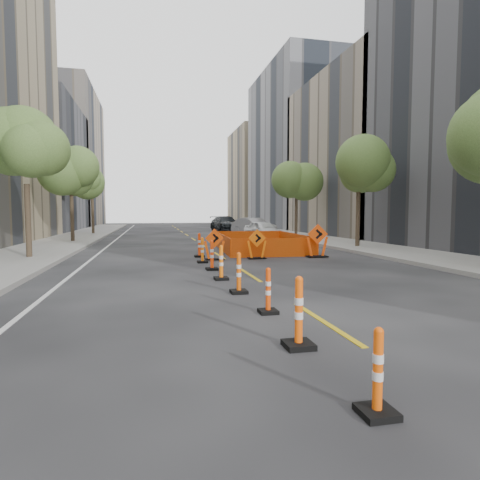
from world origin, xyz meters
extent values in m
plane|color=black|center=(0.00, 0.00, 0.00)|extent=(140.00, 140.00, 0.00)
cube|color=gray|center=(-9.00, 12.00, 0.07)|extent=(4.00, 90.00, 0.15)
cube|color=gray|center=(9.00, 12.00, 0.07)|extent=(4.00, 90.00, 0.15)
cube|color=#4C4C51|center=(-17.00, 39.20, 7.00)|extent=(12.00, 16.00, 14.00)
cube|color=gray|center=(-17.00, 55.60, 10.00)|extent=(12.00, 20.00, 20.00)
cube|color=gray|center=(17.00, 23.80, 7.00)|extent=(12.00, 16.00, 14.00)
cube|color=gray|center=(17.00, 40.20, 10.00)|extent=(12.00, 18.00, 20.00)
cube|color=tan|center=(17.00, 58.60, 8.00)|extent=(12.00, 14.00, 16.00)
cylinder|color=#382B1E|center=(-8.40, 10.00, 1.57)|extent=(0.24, 0.24, 3.15)
sphere|color=#3C5B27|center=(-8.40, 10.00, 4.55)|extent=(2.80, 2.80, 2.80)
cylinder|color=#382B1E|center=(-8.40, 20.00, 1.57)|extent=(0.24, 0.24, 3.15)
sphere|color=#3C5B27|center=(-8.40, 20.00, 4.55)|extent=(2.80, 2.80, 2.80)
cylinder|color=#382B1E|center=(-8.40, 30.00, 1.57)|extent=(0.24, 0.24, 3.15)
sphere|color=#3C5B27|center=(-8.40, 30.00, 4.55)|extent=(2.80, 2.80, 2.80)
cylinder|color=#382B1E|center=(8.40, 12.00, 1.57)|extent=(0.24, 0.24, 3.15)
sphere|color=#3C5B27|center=(8.40, 12.00, 4.55)|extent=(2.80, 2.80, 2.80)
cylinder|color=#382B1E|center=(8.40, 22.00, 1.57)|extent=(0.24, 0.24, 3.15)
sphere|color=#3C5B27|center=(8.40, 22.00, 4.55)|extent=(2.80, 2.80, 2.80)
imported|color=white|center=(5.36, 21.22, 0.72)|extent=(2.53, 4.46, 1.43)
imported|color=#9D9CA1|center=(5.93, 26.35, 0.79)|extent=(3.51, 5.05, 1.58)
imported|color=black|center=(4.97, 35.20, 0.82)|extent=(3.13, 5.93, 1.64)
camera|label=1|loc=(-3.20, -8.97, 2.10)|focal=30.00mm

